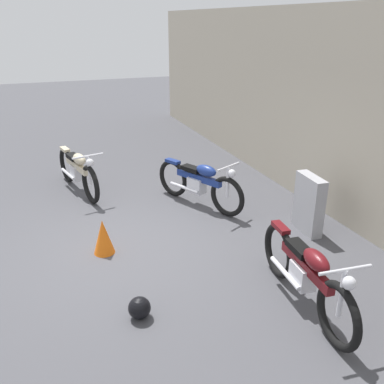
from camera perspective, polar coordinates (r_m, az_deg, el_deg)
name	(u,v)px	position (r m, az deg, el deg)	size (l,w,h in m)	color
ground_plane	(127,246)	(6.74, -8.89, -7.32)	(40.00, 40.00, 0.00)	#47474C
building_wall	(340,115)	(7.75, 19.56, 9.84)	(18.00, 0.30, 3.58)	#B2A893
stone_marker	(309,204)	(7.18, 15.65, -1.60)	(0.65, 0.20, 0.98)	#9E9EA3
helmet	(139,308)	(5.20, -7.18, -15.41)	(0.27, 0.27, 0.27)	black
traffic_cone	(103,237)	(6.50, -12.01, -5.98)	(0.32, 0.32, 0.55)	orange
motorcycle_blue	(199,183)	(7.89, 1.00, 1.27)	(1.97, 1.09, 0.96)	black
motorcycle_maroon	(306,274)	(5.33, 15.28, -10.71)	(2.18, 0.61, 0.98)	black
motorcycle_cream	(78,170)	(8.85, -15.32, 2.87)	(2.13, 0.74, 0.97)	black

